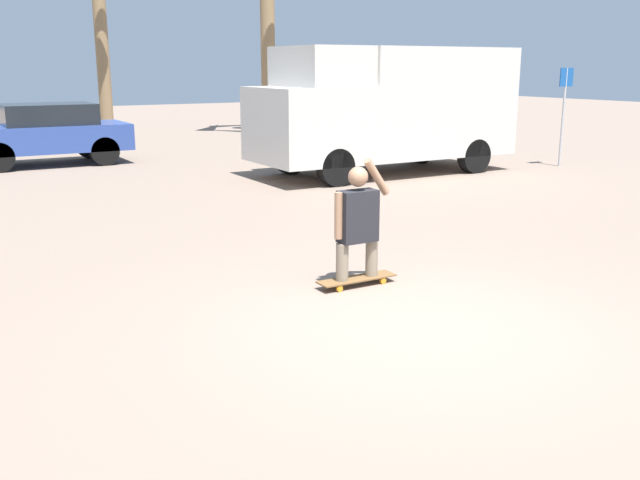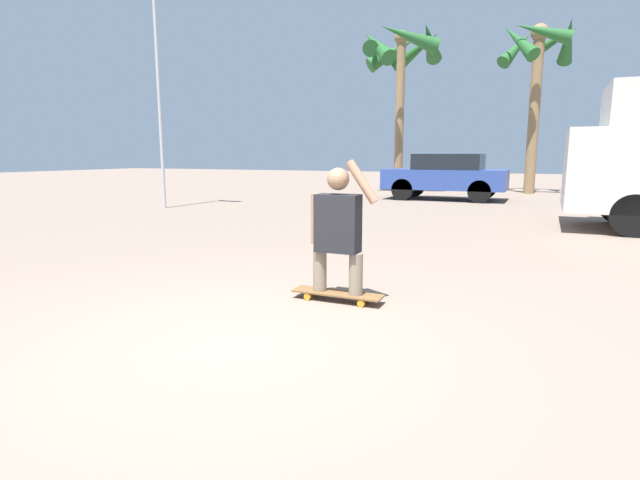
% 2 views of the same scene
% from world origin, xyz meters
% --- Properties ---
extents(ground_plane, '(80.00, 80.00, 0.00)m').
position_xyz_m(ground_plane, '(0.00, 0.00, 0.00)').
color(ground_plane, gray).
extents(skateboard, '(0.95, 0.24, 0.09)m').
position_xyz_m(skateboard, '(0.27, 1.38, 0.07)').
color(skateboard, brown).
rests_on(skateboard, ground_plane).
extents(person_skateboarder, '(0.71, 0.22, 1.35)m').
position_xyz_m(person_skateboarder, '(0.27, 1.38, 0.78)').
color(person_skateboarder, gray).
rests_on(person_skateboarder, skateboard).
extents(parked_car_blue, '(3.93, 1.86, 1.51)m').
position_xyz_m(parked_car_blue, '(-0.89, 13.76, 0.81)').
color(parked_car_blue, black).
rests_on(parked_car_blue, ground_plane).
extents(palm_tree_center_background, '(2.94, 3.04, 6.36)m').
position_xyz_m(palm_tree_center_background, '(1.59, 17.70, 5.00)').
color(palm_tree_center_background, '#8E704C').
rests_on(palm_tree_center_background, ground_plane).
extents(palm_tree_far_left, '(3.38, 3.51, 6.36)m').
position_xyz_m(palm_tree_far_left, '(-3.27, 16.25, 5.29)').
color(palm_tree_far_left, '#8E704C').
rests_on(palm_tree_far_left, ground_plane).
extents(flagpole, '(0.91, 0.12, 7.18)m').
position_xyz_m(flagpole, '(-7.55, 7.79, 4.09)').
color(flagpole, '#B7B7BC').
rests_on(flagpole, ground_plane).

